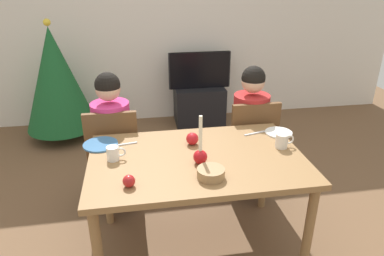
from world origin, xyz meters
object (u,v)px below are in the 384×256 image
object	(u,v)px
person_right_child	(249,135)
mug_right	(282,141)
tv_stand	(199,105)
bowl_walnuts	(211,173)
chair_right	(250,142)
person_left_child	(114,145)
tv	(200,70)
christmas_tree	(56,79)
plate_left	(101,144)
apple_near_candle	(192,139)
apple_by_left_plate	(129,181)
plate_right	(279,133)
mug_left	(113,153)
candle_centerpiece	(200,154)
dining_table	(197,168)
chair_left	(114,153)

from	to	relation	value
person_right_child	mug_right	size ratio (longest dim) A/B	9.01
tv_stand	bowl_walnuts	distance (m)	2.65
chair_right	bowl_walnuts	distance (m)	1.05
person_left_child	tv	distance (m)	1.96
christmas_tree	plate_left	size ratio (longest dim) A/B	5.81
apple_near_candle	tv_stand	bearing A→B (deg)	77.83
apple_near_candle	apple_by_left_plate	xyz separation A→B (m)	(-0.43, -0.46, -0.01)
tv_stand	christmas_tree	xyz separation A→B (m)	(-1.71, -0.18, 0.49)
person_right_child	tv_stand	distance (m)	1.70
plate_right	mug_right	xyz separation A→B (m)	(-0.07, -0.22, 0.04)
person_right_child	mug_left	world-z (taller)	person_right_child
person_left_child	apple_by_left_plate	world-z (taller)	person_left_child
candle_centerpiece	bowl_walnuts	world-z (taller)	candle_centerpiece
person_left_child	dining_table	bearing A→B (deg)	-48.12
plate_left	christmas_tree	bearing A→B (deg)	108.74
plate_left	plate_right	bearing A→B (deg)	-0.95
chair_left	plate_right	bearing A→B (deg)	-15.64
tv	plate_left	distance (m)	2.29
chair_right	apple_by_left_plate	xyz separation A→B (m)	(-1.01, -0.88, 0.27)
chair_right	mug_right	world-z (taller)	chair_right
candle_centerpiece	plate_right	distance (m)	0.75
person_left_child	apple_near_candle	xyz separation A→B (m)	(0.57, -0.45, 0.22)
apple_near_candle	apple_by_left_plate	world-z (taller)	apple_near_candle
person_right_child	apple_by_left_plate	world-z (taller)	person_right_child
bowl_walnuts	apple_near_candle	world-z (taller)	apple_near_candle
christmas_tree	candle_centerpiece	bearing A→B (deg)	-60.14
plate_left	bowl_walnuts	world-z (taller)	bowl_walnuts
chair_left	apple_by_left_plate	bearing A→B (deg)	-81.25
plate_right	apple_by_left_plate	world-z (taller)	apple_by_left_plate
chair_left	person_right_child	xyz separation A→B (m)	(1.15, 0.03, 0.06)
person_right_child	person_left_child	bearing A→B (deg)	180.00
tv_stand	mug_left	world-z (taller)	mug_left
plate_left	apple_near_candle	size ratio (longest dim) A/B	2.76
chair_right	person_left_child	size ratio (longest dim) A/B	0.77
dining_table	mug_right	xyz separation A→B (m)	(0.60, 0.04, 0.13)
person_right_child	plate_right	world-z (taller)	person_right_child
dining_table	candle_centerpiece	bearing A→B (deg)	-86.23
person_right_child	dining_table	bearing A→B (deg)	-131.99
person_left_child	bowl_walnuts	size ratio (longest dim) A/B	7.10
plate_left	apple_by_left_plate	distance (m)	0.59
bowl_walnuts	dining_table	bearing A→B (deg)	97.93
person_right_child	apple_by_left_plate	xyz separation A→B (m)	(-1.01, -0.91, 0.22)
mug_right	bowl_walnuts	xyz separation A→B (m)	(-0.56, -0.30, -0.02)
mug_left	tv	bearing A→B (deg)	66.32
plate_right	apple_near_candle	size ratio (longest dim) A/B	2.30
christmas_tree	plate_right	distance (m)	2.68
plate_left	mug_left	distance (m)	0.25
chair_right	plate_left	distance (m)	1.28
chair_right	plate_right	bearing A→B (deg)	-75.21
chair_right	bowl_walnuts	xyz separation A→B (m)	(-0.54, -0.86, 0.27)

